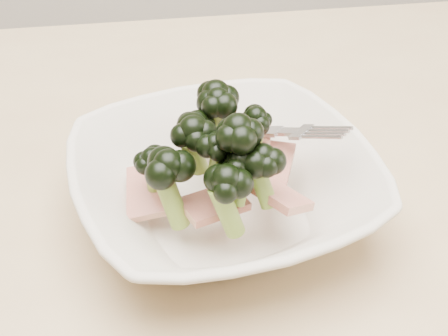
{
  "coord_description": "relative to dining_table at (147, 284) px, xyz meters",
  "views": [
    {
      "loc": [
        0.01,
        -0.42,
        1.11
      ],
      "look_at": [
        0.07,
        -0.02,
        0.8
      ],
      "focal_mm": 50.0,
      "sensor_mm": 36.0,
      "label": 1
    }
  ],
  "objects": [
    {
      "name": "dining_table",
      "position": [
        0.0,
        0.0,
        0.0
      ],
      "size": [
        1.2,
        0.8,
        0.75
      ],
      "color": "tan",
      "rests_on": "ground"
    },
    {
      "name": "broccoli_dish",
      "position": [
        0.07,
        -0.02,
        0.14
      ],
      "size": [
        0.3,
        0.3,
        0.12
      ],
      "color": "beige",
      "rests_on": "dining_table"
    }
  ]
}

